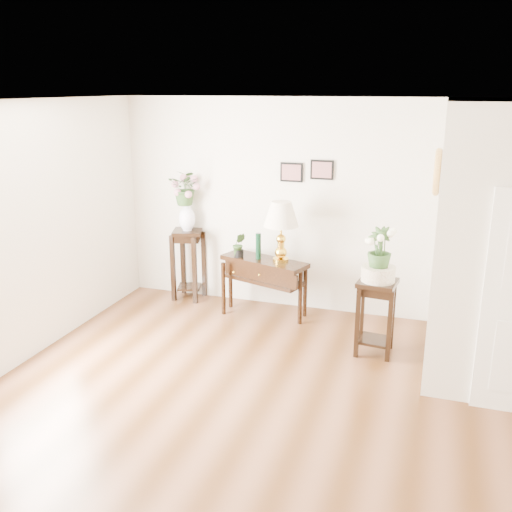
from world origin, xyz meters
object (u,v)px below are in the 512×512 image
at_px(plant_stand_a, 189,264).
at_px(plant_stand_b, 375,317).
at_px(console_table, 264,287).
at_px(table_lamp, 281,234).

height_order(plant_stand_a, plant_stand_b, plant_stand_a).
height_order(console_table, plant_stand_a, plant_stand_a).
xyz_separation_m(console_table, table_lamp, (0.22, 0.00, 0.74)).
bearing_deg(console_table, table_lamp, 18.15).
relative_size(table_lamp, plant_stand_b, 0.90).
bearing_deg(console_table, plant_stand_b, -5.69).
relative_size(console_table, plant_stand_b, 1.34).
relative_size(console_table, plant_stand_a, 1.16).
bearing_deg(console_table, plant_stand_a, -174.81).
height_order(console_table, plant_stand_b, plant_stand_b).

